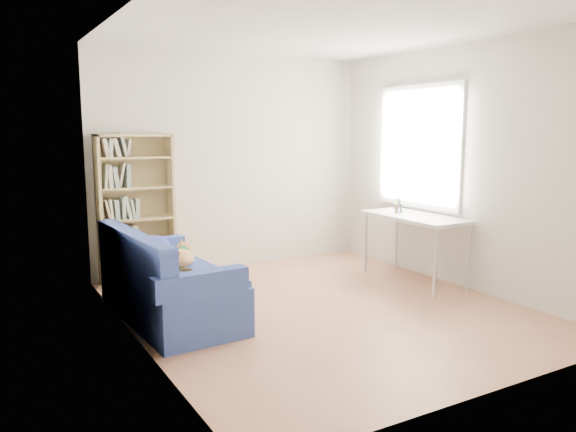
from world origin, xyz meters
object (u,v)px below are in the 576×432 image
object	(u,v)px
sofa	(166,285)
bookshelf	(136,214)
pen_cup	(398,207)
desk	(415,222)

from	to	relation	value
sofa	bookshelf	xyz separation A→B (m)	(0.12, 1.38, 0.45)
sofa	pen_cup	size ratio (longest dim) A/B	9.61
desk	pen_cup	distance (m)	0.29
bookshelf	desk	world-z (taller)	bookshelf
desk	pen_cup	bearing A→B (deg)	94.88
pen_cup	desk	bearing A→B (deg)	-85.12
sofa	pen_cup	xyz separation A→B (m)	(2.79, 0.11, 0.50)
bookshelf	desk	distance (m)	3.10
pen_cup	sofa	bearing A→B (deg)	-177.82
sofa	bookshelf	bearing A→B (deg)	81.39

